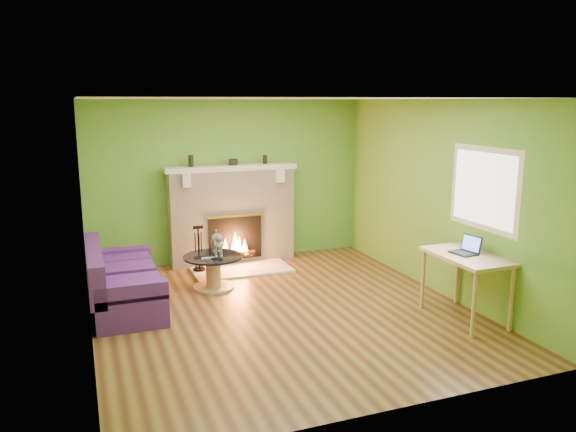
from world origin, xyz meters
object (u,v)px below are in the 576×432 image
at_px(sofa, 121,283).
at_px(cat, 217,242).
at_px(coffee_table, 213,269).
at_px(desk, 467,263).

bearing_deg(sofa, cat, 15.36).
bearing_deg(cat, sofa, -157.05).
bearing_deg(coffee_table, desk, -40.62).
xyz_separation_m(coffee_table, desk, (2.55, -2.18, 0.43)).
height_order(desk, cat, cat).
height_order(sofa, coffee_table, sofa).
relative_size(sofa, coffee_table, 2.18).
bearing_deg(desk, coffee_table, 139.38).
xyz_separation_m(desk, cat, (-2.47, 2.23, -0.06)).
xyz_separation_m(sofa, coffee_table, (1.26, 0.32, -0.04)).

